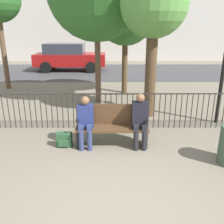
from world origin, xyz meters
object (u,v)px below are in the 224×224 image
at_px(seated_person_0, 85,120).
at_px(tree_3, 154,6).
at_px(park_bench, 112,124).
at_px(seated_person_1, 140,118).
at_px(parked_car_0, 69,57).
at_px(tree_1, 125,16).
at_px(backpack, 64,140).

relative_size(seated_person_0, tree_3, 0.29).
xyz_separation_m(park_bench, seated_person_1, (0.60, -0.13, 0.18)).
relative_size(park_bench, tree_3, 0.40).
bearing_deg(seated_person_1, park_bench, 168.14).
relative_size(park_bench, parked_car_0, 0.38).
height_order(seated_person_0, parked_car_0, parked_car_0).
relative_size(seated_person_0, parked_car_0, 0.28).
bearing_deg(seated_person_0, park_bench, 12.73).
distance_m(tree_1, tree_3, 2.80).
bearing_deg(seated_person_1, seated_person_0, -179.84).
bearing_deg(seated_person_0, tree_1, 77.14).
distance_m(park_bench, tree_3, 3.43).
relative_size(park_bench, seated_person_1, 1.32).
bearing_deg(seated_person_0, seated_person_1, 0.16).
xyz_separation_m(tree_3, parked_car_0, (-3.67, 8.17, -2.22)).
height_order(seated_person_1, backpack, seated_person_1).
xyz_separation_m(seated_person_0, tree_3, (1.70, 2.10, 2.42)).
distance_m(seated_person_0, tree_1, 5.45).
distance_m(seated_person_1, tree_1, 5.33).
bearing_deg(tree_3, park_bench, -119.73).
bearing_deg(seated_person_1, tree_3, 76.06).
relative_size(park_bench, tree_1, 0.40).
relative_size(backpack, parked_car_0, 0.08).
bearing_deg(backpack, seated_person_0, -2.38).
xyz_separation_m(backpack, parked_car_0, (-1.48, 10.25, 0.69)).
xyz_separation_m(backpack, tree_1, (1.60, 4.81, 2.77)).
relative_size(seated_person_0, backpack, 3.45).
distance_m(seated_person_0, parked_car_0, 10.46).
xyz_separation_m(park_bench, parked_car_0, (-2.55, 10.14, 0.35)).
xyz_separation_m(seated_person_1, parked_car_0, (-3.15, 10.27, 0.17)).
height_order(tree_1, tree_3, tree_3).
height_order(tree_1, parked_car_0, tree_1).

